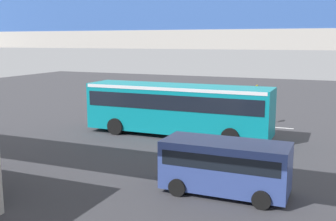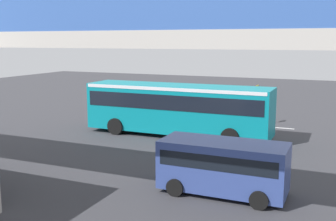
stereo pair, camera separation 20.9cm
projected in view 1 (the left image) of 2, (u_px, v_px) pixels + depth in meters
The scene contains 10 objects.
ground at pixel (177, 130), 26.78m from camera, with size 80.00×80.00×0.00m, color #38383D.
city_bus at pixel (177, 106), 25.06m from camera, with size 11.54×2.85×3.15m.
parked_van at pixel (225, 164), 15.59m from camera, with size 4.80×2.17×2.05m.
pedestrian at pixel (163, 109), 29.64m from camera, with size 0.38×0.38×1.79m.
traffic_sign at pixel (256, 98), 28.22m from camera, with size 0.08×0.60×2.80m.
lane_dash_leftmost at pixel (278, 128), 27.64m from camera, with size 2.00×0.20×0.01m, color silver.
lane_dash_left at pixel (221, 123), 29.18m from camera, with size 2.00×0.20×0.01m, color silver.
lane_dash_centre at pixel (170, 119), 30.71m from camera, with size 2.00×0.20×0.01m, color silver.
lane_dash_right at pixel (123, 115), 32.24m from camera, with size 2.00×0.20×0.01m, color silver.
pedestrian_overpass at pixel (41, 52), 14.15m from camera, with size 30.86×2.60×7.21m.
Camera 1 is at (-9.61, 24.35, 5.84)m, focal length 43.60 mm.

